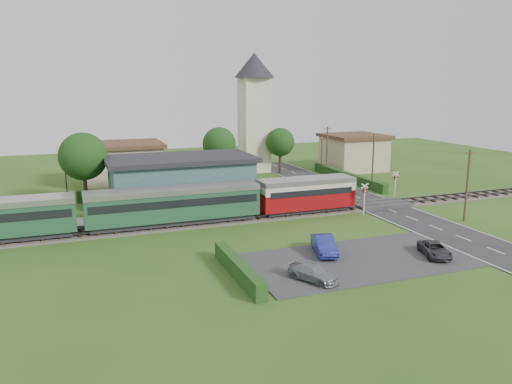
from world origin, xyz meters
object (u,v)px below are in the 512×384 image
object	(u,v)px
house_west	(121,163)
church_tower	(254,104)
equipment_hut	(111,206)
station_building	(181,180)
car_park_dark	(435,249)
crossing_signal_near	(364,194)
crossing_signal_far	(395,181)
pedestrian_far	(130,209)
house_east	(354,152)
car_on_road	(335,185)
train	(139,207)
car_park_blue	(324,245)
car_park_silver	(313,273)
pedestrian_near	(251,199)

from	to	relation	value
house_west	church_tower	bearing A→B (deg)	8.53
equipment_hut	station_building	world-z (taller)	station_building
church_tower	car_park_dark	world-z (taller)	church_tower
crossing_signal_near	crossing_signal_far	world-z (taller)	same
crossing_signal_near	pedestrian_far	bearing A→B (deg)	166.00
house_east	crossing_signal_near	world-z (taller)	house_east
equipment_hut	house_west	size ratio (longest dim) A/B	0.24
car_on_road	pedestrian_far	distance (m)	26.82
train	house_east	xyz separation A→B (m)	(35.77, 22.00, 0.62)
crossing_signal_near	car_on_road	bearing A→B (deg)	74.12
car_park_blue	station_building	bearing A→B (deg)	124.23
train	pedestrian_far	xyz separation A→B (m)	(-0.51, 3.25, -0.87)
house_east	car_on_road	distance (m)	16.28
train	church_tower	bearing A→B (deg)	51.38
house_east	car_park_blue	xyz separation A→B (m)	(-23.19, -33.82, -2.03)
train	car_park_silver	distance (m)	18.97
pedestrian_near	house_west	bearing A→B (deg)	-61.86
car_park_dark	pedestrian_far	distance (m)	27.91
station_building	pedestrian_far	distance (m)	8.63
car_park_dark	house_east	bearing A→B (deg)	87.37
car_on_road	pedestrian_far	size ratio (longest dim) A/B	2.08
car_park_silver	car_park_blue	bearing A→B (deg)	26.89
crossing_signal_far	car_on_road	world-z (taller)	crossing_signal_far
house_east	pedestrian_far	xyz separation A→B (m)	(-36.28, -18.75, -1.49)
station_building	train	bearing A→B (deg)	-122.69
car_park_blue	car_park_silver	xyz separation A→B (m)	(-3.34, -4.68, -0.15)
car_on_road	pedestrian_far	bearing A→B (deg)	81.88
car_on_road	car_park_dark	bearing A→B (deg)	146.39
church_tower	pedestrian_far	bearing A→B (deg)	-133.09
crossing_signal_near	pedestrian_far	xyz separation A→B (m)	(-22.68, 5.65, -0.84)
car_park_blue	crossing_signal_far	bearing A→B (deg)	56.38
church_tower	pedestrian_far	world-z (taller)	church_tower
train	car_park_blue	world-z (taller)	train
house_west	car_park_dark	bearing A→B (deg)	-63.05
car_on_road	crossing_signal_far	bearing A→B (deg)	-173.39
pedestrian_far	car_on_road	bearing A→B (deg)	-75.44
car_park_blue	car_park_dark	size ratio (longest dim) A/B	1.10
station_building	car_park_blue	distance (m)	21.99
church_tower	crossing_signal_far	size ratio (longest dim) A/B	5.37
car_on_road	car_park_silver	xyz separation A→B (m)	(-16.32, -26.00, -0.04)
equipment_hut	station_building	size ratio (longest dim) A/B	0.16
car_park_blue	pedestrian_far	xyz separation A→B (m)	(-13.09, 15.07, 0.54)
pedestrian_near	pedestrian_far	distance (m)	12.38
train	house_east	bearing A→B (deg)	31.59
house_west	car_on_road	bearing A→B (deg)	-28.58
station_building	train	size ratio (longest dim) A/B	0.37
car_park_dark	crossing_signal_far	bearing A→B (deg)	82.77
car_on_road	pedestrian_far	world-z (taller)	pedestrian_far
station_building	car_park_silver	size ratio (longest dim) A/B	4.37
station_building	pedestrian_far	xyz separation A→B (m)	(-6.28, -5.75, -1.39)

